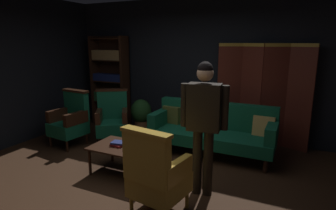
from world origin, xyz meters
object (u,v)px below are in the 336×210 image
Objects in this scene: folding_screen at (262,94)px; coffee_table at (125,150)px; bookshelf at (110,79)px; velvet_couch at (213,128)px; armchair_gilt_accent at (156,174)px; book_navy_cloth at (118,143)px; standing_figure at (204,117)px; book_red_leather at (118,144)px; armchair_wing_right at (70,120)px; armchair_wing_left at (112,119)px; potted_plant at (141,114)px.

coffee_table is (-1.62, -2.11, -0.61)m from folding_screen.
bookshelf reaches higher than velvet_couch.
armchair_gilt_accent is at bearing -46.16° from bookshelf.
book_navy_cloth is (-1.74, -2.11, -0.52)m from folding_screen.
book_red_leather is (-1.33, 0.05, -0.59)m from standing_figure.
armchair_wing_right reaches higher than coffee_table.
folding_screen reaches higher than velvet_couch.
folding_screen is 1.83× the size of armchair_gilt_accent.
bookshelf is 10.78× the size of book_navy_cloth.
armchair_wing_right is (-2.49, 1.27, 0.00)m from armchair_gilt_accent.
armchair_wing_left is (-2.56, -1.14, -0.50)m from folding_screen.
armchair_gilt_accent and armchair_wing_right have the same top height.
armchair_wing_right is 0.61× the size of standing_figure.
coffee_table is 0.15m from book_navy_cloth.
book_red_leather is (1.65, -2.06, -0.64)m from bookshelf.
bookshelf is at bearing 133.84° from armchair_gilt_accent.
book_red_leather is (-0.12, -0.00, 0.06)m from coffee_table.
folding_screen is 1.83× the size of armchair_wing_right.
coffee_table is at bearing -49.26° from bookshelf.
folding_screen reaches higher than armchair_wing_left.
armchair_wing_left is 1.27m from book_red_leather.
armchair_gilt_accent reaches higher than coffee_table.
folding_screen is 2.95m from armchair_gilt_accent.
armchair_wing_left is at bearing 130.12° from book_red_leather.
book_red_leather is at bearing -20.80° from armchair_wing_right.
book_navy_cloth is (-0.12, -0.00, 0.09)m from coffee_table.
armchair_gilt_accent is 1.23m from book_navy_cloth.
standing_figure reaches higher than armchair_wing_left.
book_navy_cloth reaches higher than book_red_leather.
bookshelf is 1.61m from armchair_wing_right.
standing_figure is at bearing -25.45° from armchair_wing_left.
velvet_couch is at bearing 88.58° from armchair_gilt_accent.
bookshelf is 3.87m from armchair_gilt_accent.
book_navy_cloth is (-1.33, 0.05, -0.56)m from standing_figure.
book_red_leather is at bearing -69.77° from potted_plant.
bookshelf reaches higher than coffee_table.
folding_screen is 2.73m from coffee_table.
standing_figure is 1.45m from book_navy_cloth.
book_navy_cloth is (0.00, 0.00, 0.03)m from book_red_leather.
book_navy_cloth is at bearing 0.00° from book_red_leather.
armchair_wing_left is 0.61× the size of standing_figure.
coffee_table is 5.26× the size of book_navy_cloth.
standing_figure reaches higher than armchair_wing_right.
folding_screen reaches higher than book_red_leather.
potted_plant is at bearing 77.13° from armchair_wing_left.
standing_figure is (0.28, -1.37, 0.57)m from velvet_couch.
armchair_gilt_accent is at bearing -35.02° from book_red_leather.
coffee_table is at bearing -127.54° from folding_screen.
bookshelf is 10.98× the size of book_red_leather.
book_red_leather is at bearing -129.52° from folding_screen.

